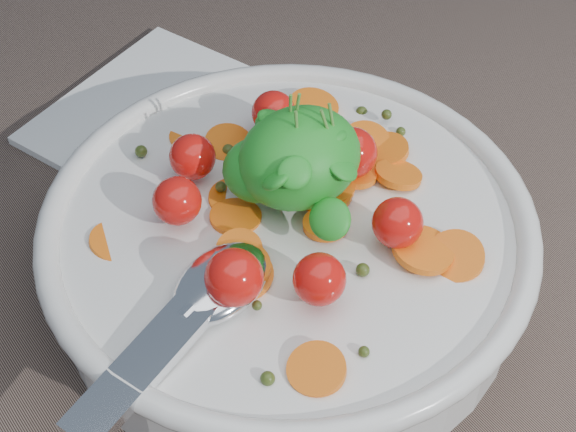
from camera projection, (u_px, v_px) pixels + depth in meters
ground at (290, 314)px, 0.52m from camera, size 6.00×6.00×0.00m
bowl at (287, 243)px, 0.51m from camera, size 0.31×0.28×0.12m
napkin at (161, 116)px, 0.64m from camera, size 0.20×0.19×0.01m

